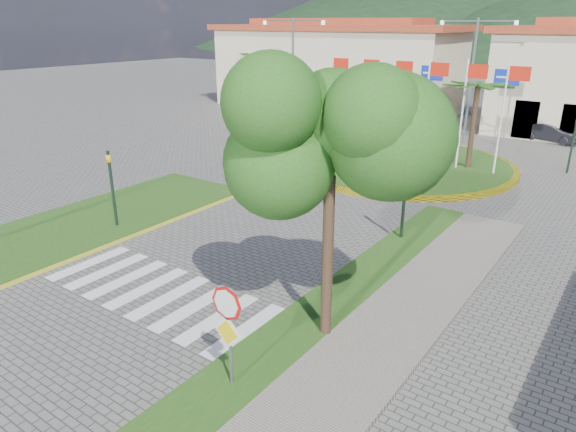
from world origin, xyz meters
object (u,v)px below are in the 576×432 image
Objects in this scene: stop_sign at (228,322)px; roundabout_island at (401,163)px; deciduous_tree at (331,143)px; car_dark_b at (552,133)px; white_van at (334,110)px; car_dark_a at (392,114)px.

roundabout_island is at bearing 103.73° from stop_sign.
stop_sign is at bearing -101.18° from deciduous_tree.
roundabout_island is 3.35× the size of car_dark_b.
deciduous_tree reaches higher than stop_sign.
roundabout_island is 16.84m from white_van.
deciduous_tree reaches higher than car_dark_b.
deciduous_tree is 1.74× the size of white_van.
white_van is at bearing 134.14° from roundabout_island.
car_dark_a reaches higher than white_van.
white_van is 0.97× the size of car_dark_a.
car_dark_a is (-11.25, 32.51, -1.10)m from stop_sign.
car_dark_b is (0.83, 31.95, -1.17)m from stop_sign.
stop_sign is 31.98m from car_dark_b.
roundabout_island reaches higher than stop_sign.
stop_sign reaches higher than car_dark_b.
car_dark_b reaches higher than white_van.
stop_sign reaches higher than car_dark_a.
stop_sign is 0.39× the size of deciduous_tree.
deciduous_tree is at bearing 78.82° from stop_sign.
car_dark_a is at bearing 117.00° from roundabout_island.
roundabout_island is at bearing 107.91° from deciduous_tree.
stop_sign is at bearing -76.27° from roundabout_island.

